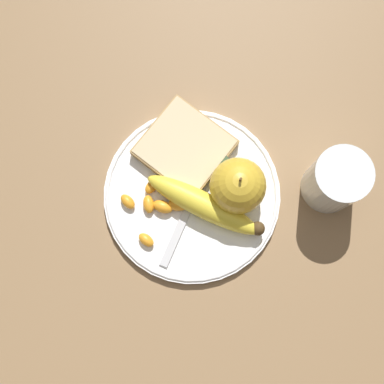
# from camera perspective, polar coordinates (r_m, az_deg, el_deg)

# --- Properties ---
(ground_plane) EXTENTS (3.00, 3.00, 0.00)m
(ground_plane) POSITION_cam_1_polar(r_m,az_deg,el_deg) (0.81, 0.00, -0.41)
(ground_plane) COLOR olive
(plate) EXTENTS (0.27, 0.27, 0.01)m
(plate) POSITION_cam_1_polar(r_m,az_deg,el_deg) (0.81, 0.00, -0.31)
(plate) COLOR white
(plate) RESTS_ON ground_plane
(juice_glass) EXTENTS (0.08, 0.08, 0.10)m
(juice_glass) POSITION_cam_1_polar(r_m,az_deg,el_deg) (0.80, 15.00, 1.14)
(juice_glass) COLOR silver
(juice_glass) RESTS_ON ground_plane
(apple) EXTENTS (0.08, 0.08, 0.09)m
(apple) POSITION_cam_1_polar(r_m,az_deg,el_deg) (0.76, 4.91, 0.65)
(apple) COLOR gold
(apple) RESTS_ON plate
(banana) EXTENTS (0.18, 0.10, 0.04)m
(banana) POSITION_cam_1_polar(r_m,az_deg,el_deg) (0.78, 1.64, -1.23)
(banana) COLOR yellow
(banana) RESTS_ON plate
(bread_slice) EXTENTS (0.14, 0.14, 0.02)m
(bread_slice) POSITION_cam_1_polar(r_m,az_deg,el_deg) (0.81, -0.78, 4.74)
(bread_slice) COLOR #AB8751
(bread_slice) RESTS_ON plate
(fork) EXTENTS (0.09, 0.17, 0.00)m
(fork) POSITION_cam_1_polar(r_m,az_deg,el_deg) (0.80, -0.08, -0.98)
(fork) COLOR silver
(fork) RESTS_ON plate
(jam_packet) EXTENTS (0.04, 0.03, 0.02)m
(jam_packet) POSITION_cam_1_polar(r_m,az_deg,el_deg) (0.80, 2.74, 3.00)
(jam_packet) COLOR white
(jam_packet) RESTS_ON plate
(orange_segment_0) EXTENTS (0.02, 0.03, 0.01)m
(orange_segment_0) POSITION_cam_1_polar(r_m,az_deg,el_deg) (0.80, -4.29, 0.64)
(orange_segment_0) COLOR orange
(orange_segment_0) RESTS_ON plate
(orange_segment_1) EXTENTS (0.04, 0.04, 0.02)m
(orange_segment_1) POSITION_cam_1_polar(r_m,az_deg,el_deg) (0.79, -1.46, -1.14)
(orange_segment_1) COLOR orange
(orange_segment_1) RESTS_ON plate
(orange_segment_2) EXTENTS (0.03, 0.03, 0.02)m
(orange_segment_2) POSITION_cam_1_polar(r_m,az_deg,el_deg) (0.79, -4.65, -1.30)
(orange_segment_2) COLOR orange
(orange_segment_2) RESTS_ON plate
(orange_segment_3) EXTENTS (0.03, 0.02, 0.01)m
(orange_segment_3) POSITION_cam_1_polar(r_m,az_deg,el_deg) (0.79, -4.91, -5.12)
(orange_segment_3) COLOR orange
(orange_segment_3) RESTS_ON plate
(orange_segment_4) EXTENTS (0.03, 0.02, 0.01)m
(orange_segment_4) POSITION_cam_1_polar(r_m,az_deg,el_deg) (0.80, -6.87, -1.02)
(orange_segment_4) COLOR orange
(orange_segment_4) RESTS_ON plate
(orange_segment_5) EXTENTS (0.04, 0.03, 0.02)m
(orange_segment_5) POSITION_cam_1_polar(r_m,az_deg,el_deg) (0.79, -3.14, -1.57)
(orange_segment_5) COLOR orange
(orange_segment_5) RESTS_ON plate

